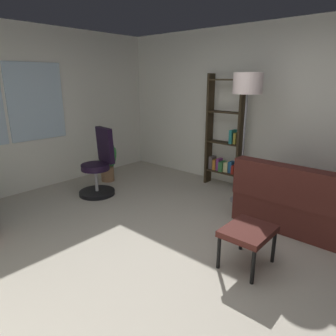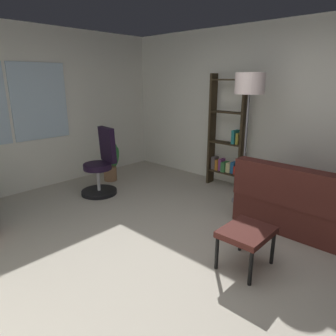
{
  "view_description": "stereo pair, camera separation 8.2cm",
  "coord_description": "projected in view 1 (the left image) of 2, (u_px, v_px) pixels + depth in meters",
  "views": [
    {
      "loc": [
        -2.16,
        -1.68,
        1.77
      ],
      "look_at": [
        0.38,
        0.55,
        0.77
      ],
      "focal_mm": 32.17,
      "sensor_mm": 36.0,
      "label": 1
    },
    {
      "loc": [
        -2.1,
        -1.75,
        1.77
      ],
      "look_at": [
        0.38,
        0.55,
        0.77
      ],
      "focal_mm": 32.17,
      "sensor_mm": 36.0,
      "label": 2
    }
  ],
  "objects": [
    {
      "name": "wall_right_with_frames",
      "position": [
        286.0,
        112.0,
        4.5
      ],
      "size": [
        0.12,
        6.26,
        2.59
      ],
      "color": "silver",
      "rests_on": "ground_plane"
    },
    {
      "name": "ground_plane",
      "position": [
        183.0,
        261.0,
        3.14
      ],
      "size": [
        4.76,
        6.26,
        0.1
      ],
      "primitive_type": "cube",
      "color": "#B0A898"
    },
    {
      "name": "potted_plant",
      "position": [
        108.0,
        166.0,
        5.42
      ],
      "size": [
        0.31,
        0.36,
        0.67
      ],
      "color": "#8D6647",
      "rests_on": "ground_plane"
    },
    {
      "name": "wall_back_with_windows",
      "position": [
        27.0,
        110.0,
        4.75
      ],
      "size": [
        4.76,
        0.12,
        2.59
      ],
      "color": "silver",
      "rests_on": "ground_plane"
    },
    {
      "name": "footstool",
      "position": [
        248.0,
        233.0,
        2.9
      ],
      "size": [
        0.51,
        0.42,
        0.4
      ],
      "color": "#431C18",
      "rests_on": "ground_plane"
    },
    {
      "name": "office_chair",
      "position": [
        99.0,
        169.0,
        4.75
      ],
      "size": [
        0.56,
        0.56,
        1.06
      ],
      "color": "black",
      "rests_on": "ground_plane"
    },
    {
      "name": "bookshelf",
      "position": [
        225.0,
        139.0,
        5.0
      ],
      "size": [
        0.18,
        0.64,
        1.87
      ],
      "color": "#312617",
      "rests_on": "ground_plane"
    },
    {
      "name": "couch",
      "position": [
        325.0,
        206.0,
        3.68
      ],
      "size": [
        1.63,
        1.74,
        0.83
      ],
      "color": "#431C18",
      "rests_on": "ground_plane"
    },
    {
      "name": "floor_lamp",
      "position": [
        247.0,
        92.0,
        4.1
      ],
      "size": [
        0.4,
        0.4,
        1.86
      ],
      "color": "slate",
      "rests_on": "ground_plane"
    }
  ]
}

